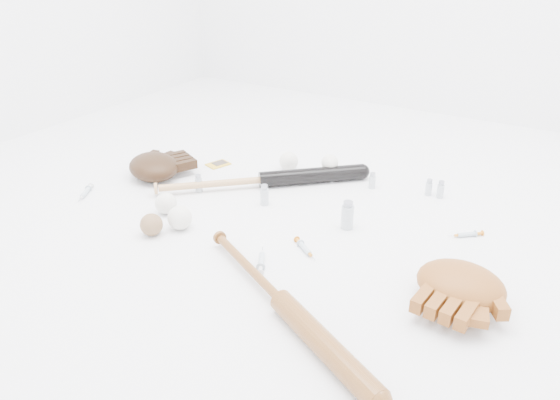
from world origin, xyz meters
The scene contains 22 objects.
bat_dark centered at (-0.16, 0.18, 0.03)m, with size 0.87×0.06×0.06m, color black, non-canonical shape.
bat_wood centered at (0.31, -0.45, 0.03)m, with size 0.83×0.06×0.06m, color brown, non-canonical shape.
glove_dark centered at (-0.59, 0.03, 0.05)m, with size 0.28×0.28×0.10m, color black, non-canonical shape.
glove_tan centered at (0.70, -0.16, 0.05)m, with size 0.29×0.29×0.10m, color brown, non-canonical shape.
trading_card centered at (-0.45, 0.27, 0.00)m, with size 0.07×0.09×0.01m, color gold.
pedestal centered at (0.03, 0.39, 0.02)m, with size 0.07×0.07×0.04m, color white.
baseball_on_pedestal centered at (0.03, 0.39, 0.07)m, with size 0.07×0.07×0.07m, color silver.
baseball_left centered at (-0.33, -0.18, 0.04)m, with size 0.08×0.08×0.08m, color silver.
baseball_upper centered at (-0.16, 0.38, 0.04)m, with size 0.08×0.08×0.08m, color silver.
baseball_mid centered at (-0.21, -0.25, 0.04)m, with size 0.08×0.08×0.08m, color silver.
baseball_aged centered at (-0.27, -0.33, 0.04)m, with size 0.08×0.08×0.08m, color brown.
syringe_0 centered at (-0.70, -0.23, 0.01)m, with size 0.16×0.03×0.02m, color #ADBCC6, non-canonical shape.
syringe_1 centered at (0.14, -0.28, 0.01)m, with size 0.16×0.03×0.02m, color #ADBCC6, non-canonical shape.
syringe_2 centered at (-0.10, 0.26, 0.01)m, with size 0.14×0.02×0.02m, color #ADBCC6, non-canonical shape.
syringe_3 centered at (0.22, -0.15, 0.01)m, with size 0.15×0.03×0.02m, color #ADBCC6, non-canonical shape.
syringe_4 centered at (0.63, 0.20, 0.01)m, with size 0.14×0.02×0.02m, color #ADBCC6, non-canonical shape.
vial_0 centered at (0.42, 0.45, 0.03)m, with size 0.02×0.02×0.07m, color #ADB6BD.
vial_1 centered at (0.21, 0.40, 0.03)m, with size 0.03×0.03×0.07m, color #ADB6BD.
vial_2 centered at (-0.07, 0.05, 0.04)m, with size 0.03×0.03×0.08m, color #ADB6BD.
vial_3 centered at (0.27, 0.05, 0.05)m, with size 0.04×0.04×0.10m, color #ADB6BD.
vial_4 centered at (-0.35, 0.02, 0.03)m, with size 0.03×0.03×0.07m, color #ADB6BD.
vial_5 centered at (0.47, 0.45, 0.03)m, with size 0.03×0.03×0.07m, color #ADB6BD.
Camera 1 is at (0.92, -1.45, 0.91)m, focal length 35.00 mm.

